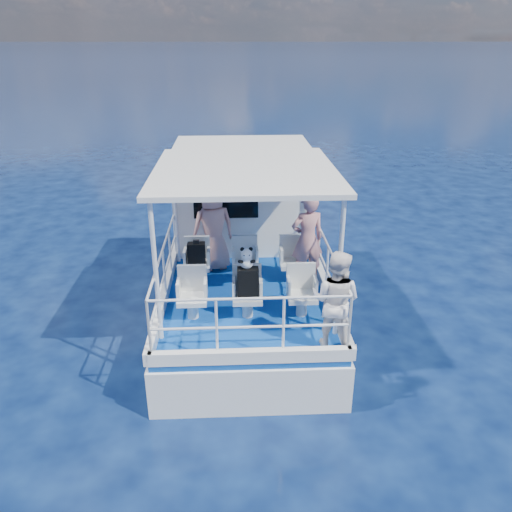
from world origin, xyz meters
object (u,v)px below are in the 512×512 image
(passenger_stbd_aft, at_px, (335,300))
(panda, at_px, (247,258))
(passenger_port_fwd, at_px, (213,228))
(backpack_center, at_px, (248,283))

(passenger_stbd_aft, bearing_deg, panda, -5.96)
(panda, bearing_deg, passenger_port_fwd, 107.09)
(backpack_center, relative_size, panda, 1.45)
(passenger_port_fwd, relative_size, backpack_center, 3.38)
(passenger_stbd_aft, height_order, backpack_center, passenger_stbd_aft)
(passenger_port_fwd, height_order, panda, passenger_port_fwd)
(passenger_port_fwd, distance_m, backpack_center, 2.07)
(passenger_port_fwd, xyz_separation_m, backpack_center, (0.62, -1.96, -0.23))
(backpack_center, height_order, panda, panda)
(passenger_stbd_aft, distance_m, panda, 1.58)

